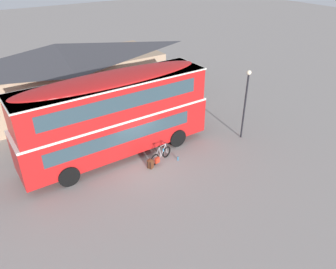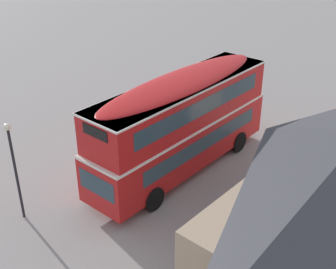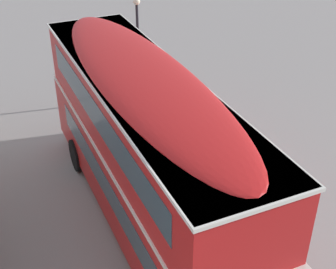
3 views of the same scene
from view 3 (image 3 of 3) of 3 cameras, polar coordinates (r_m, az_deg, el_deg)
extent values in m
plane|color=gray|center=(15.16, 1.13, -7.16)|extent=(120.00, 120.00, 0.00)
cylinder|color=black|center=(16.25, -10.93, -2.43)|extent=(1.11, 0.30, 1.10)
cylinder|color=black|center=(16.79, -3.10, -0.60)|extent=(1.11, 0.30, 1.10)
cube|color=red|center=(13.33, -2.70, -5.21)|extent=(10.81, 2.70, 2.10)
cube|color=white|center=(12.71, -2.82, -1.31)|extent=(10.83, 2.72, 0.12)
cube|color=red|center=(12.20, -2.94, 2.55)|extent=(10.48, 2.65, 1.90)
ellipsoid|color=red|center=(11.73, -3.08, 6.94)|extent=(10.27, 2.59, 0.36)
cube|color=#2D424C|center=(17.58, -9.28, 5.14)|extent=(0.10, 2.05, 0.90)
cube|color=black|center=(16.55, -9.84, 12.17)|extent=(0.09, 1.38, 0.44)
cube|color=#2D424C|center=(13.41, 2.52, -3.35)|extent=(8.39, 0.20, 0.76)
cube|color=#2D424C|center=(12.56, 2.21, 4.25)|extent=(8.82, 0.21, 0.80)
cube|color=#2D424C|center=(12.69, -7.62, -5.96)|extent=(8.39, 0.20, 0.76)
cube|color=#2D424C|center=(11.80, -8.45, 1.98)|extent=(8.82, 0.21, 0.80)
cube|color=white|center=(11.78, -3.06, 6.41)|extent=(10.59, 2.73, 0.08)
torus|color=black|center=(16.18, 0.68, -2.83)|extent=(0.67, 0.28, 0.68)
torus|color=black|center=(15.58, 3.10, -4.43)|extent=(0.67, 0.28, 0.68)
cylinder|color=#B2B2B7|center=(16.18, 0.68, -2.83)|extent=(0.08, 0.11, 0.05)
cylinder|color=#B2B2B7|center=(15.58, 3.10, -4.43)|extent=(0.08, 0.11, 0.05)
cylinder|color=#B7B7BC|center=(15.87, 1.33, -2.49)|extent=(0.44, 0.17, 0.66)
cylinder|color=#B7B7BC|center=(15.63, 1.51, -1.55)|extent=(0.55, 0.20, 0.09)
cylinder|color=#B7B7BC|center=(15.68, 2.01, -2.84)|extent=(0.18, 0.09, 0.70)
cylinder|color=#B7B7BC|center=(15.75, 2.45, -4.09)|extent=(0.51, 0.18, 0.09)
cylinder|color=#B7B7BC|center=(15.50, 2.65, -3.17)|extent=(0.39, 0.14, 0.64)
cylinder|color=#B7B7BC|center=(16.00, 0.76, -2.03)|extent=(0.10, 0.06, 0.58)
cylinder|color=black|center=(15.79, 0.84, -1.06)|extent=(0.16, 0.45, 0.03)
ellipsoid|color=black|center=(15.41, 2.25, -1.84)|extent=(0.28, 0.17, 0.06)
cube|color=red|center=(15.67, 3.48, -4.11)|extent=(0.31, 0.22, 0.32)
cylinder|color=#338CBF|center=(15.87, 1.33, -2.49)|extent=(0.07, 0.07, 0.18)
cube|color=#592D19|center=(15.43, 4.00, -5.31)|extent=(0.36, 0.37, 0.49)
ellipsoid|color=#592D19|center=(15.28, 4.04, -4.58)|extent=(0.34, 0.35, 0.10)
cube|color=#3E2011|center=(15.54, 3.57, -5.32)|extent=(0.12, 0.20, 0.17)
cylinder|color=black|center=(15.31, 4.24, -5.65)|extent=(0.05, 0.05, 0.39)
cylinder|color=black|center=(15.41, 4.60, -5.38)|extent=(0.05, 0.05, 0.39)
cylinder|color=#338CBF|center=(16.79, 2.12, -2.32)|extent=(0.07, 0.07, 0.24)
cylinder|color=black|center=(16.72, 2.13, -1.95)|extent=(0.04, 0.04, 0.03)
cylinder|color=black|center=(19.86, -3.59, 9.64)|extent=(0.11, 0.11, 4.14)
sphere|color=#F2E5BF|center=(19.14, -3.81, 15.73)|extent=(0.28, 0.28, 0.28)
camera|label=1|loc=(18.91, 61.21, 19.73)|focal=34.94mm
camera|label=2|loc=(26.01, -49.06, 27.72)|focal=47.50mm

